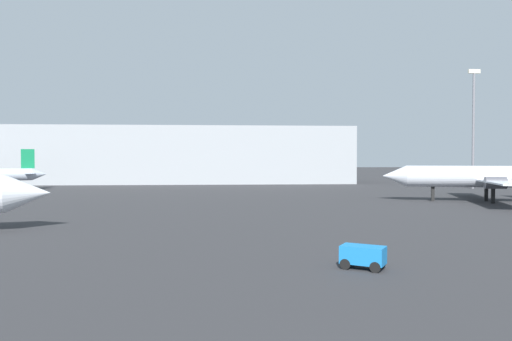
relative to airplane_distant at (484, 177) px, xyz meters
The scene contains 4 objects.
airplane_distant is the anchor object (origin of this frame).
baggage_cart 48.52m from the airplane_distant, 126.96° to the right, with size 2.72×2.37×1.30m.
light_mast_right 33.25m from the airplane_distant, 64.07° to the left, with size 2.40×0.50×24.05m.
terminal_building 78.82m from the airplane_distant, 132.82° to the left, with size 97.27×22.57×13.78m, color #999EA3.
Camera 1 is at (-3.47, -11.10, 6.26)m, focal length 33.73 mm.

